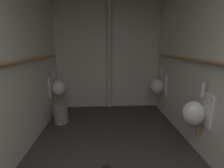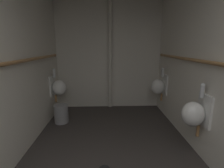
% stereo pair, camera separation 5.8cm
% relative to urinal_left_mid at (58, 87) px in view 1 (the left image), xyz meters
% --- Properties ---
extents(floor, '(2.65, 4.26, 0.08)m').
position_rel_urinal_left_mid_xyz_m(floor, '(1.12, -1.53, -0.70)').
color(floor, '#383330').
rests_on(floor, ground).
extents(wall_left, '(0.06, 4.26, 2.67)m').
position_rel_urinal_left_mid_xyz_m(wall_left, '(-0.18, -1.53, 0.67)').
color(wall_left, silver).
rests_on(wall_left, ground).
extents(wall_right, '(0.06, 4.26, 2.67)m').
position_rel_urinal_left_mid_xyz_m(wall_right, '(2.42, -1.53, 0.67)').
color(wall_right, silver).
rests_on(wall_right, ground).
extents(wall_back, '(2.65, 0.06, 2.67)m').
position_rel_urinal_left_mid_xyz_m(wall_back, '(1.12, 0.57, 0.67)').
color(wall_back, silver).
rests_on(wall_back, ground).
extents(urinal_left_mid, '(0.32, 0.30, 0.76)m').
position_rel_urinal_left_mid_xyz_m(urinal_left_mid, '(0.00, 0.00, 0.00)').
color(urinal_left_mid, white).
extents(urinal_right_mid, '(0.32, 0.30, 0.76)m').
position_rel_urinal_left_mid_xyz_m(urinal_right_mid, '(2.24, -1.52, 0.00)').
color(urinal_right_mid, white).
extents(urinal_right_far, '(0.32, 0.30, 0.76)m').
position_rel_urinal_left_mid_xyz_m(urinal_right_far, '(2.24, 0.02, 0.00)').
color(urinal_right_far, white).
extents(supply_pipe_left, '(0.06, 3.47, 0.06)m').
position_rel_urinal_left_mid_xyz_m(supply_pipe_left, '(-0.09, -1.50, 0.68)').
color(supply_pipe_left, '#9E7042').
extents(supply_pipe_right, '(0.06, 3.56, 0.06)m').
position_rel_urinal_left_mid_xyz_m(supply_pipe_right, '(2.33, -1.53, 0.68)').
color(supply_pipe_right, '#9E7042').
extents(standpipe_back_wall, '(0.10, 0.10, 2.62)m').
position_rel_urinal_left_mid_xyz_m(standpipe_back_wall, '(1.15, 0.46, 0.67)').
color(standpipe_back_wall, beige).
rests_on(standpipe_back_wall, ground).
extents(waste_bin, '(0.28, 0.28, 0.37)m').
position_rel_urinal_left_mid_xyz_m(waste_bin, '(0.12, -0.36, -0.47)').
color(waste_bin, gray).
rests_on(waste_bin, ground).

